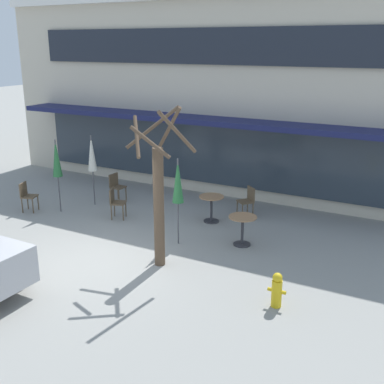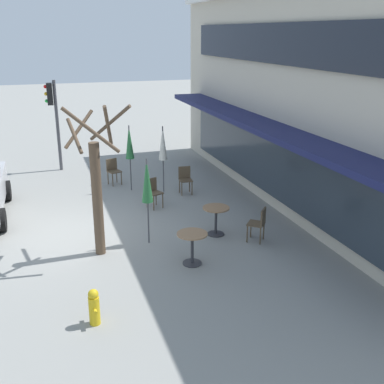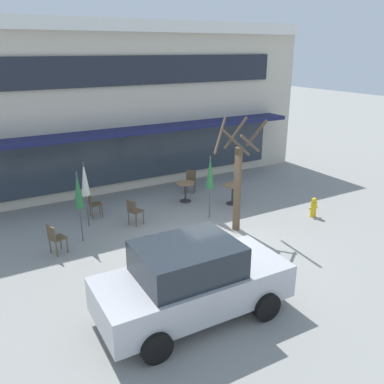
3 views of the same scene
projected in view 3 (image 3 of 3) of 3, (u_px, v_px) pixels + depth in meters
ground_plane at (211, 246)px, 12.15m from camera, size 80.00×80.00×0.00m
building_facade at (98, 99)px, 19.16m from camera, size 16.81×9.10×6.62m
cafe_table_near_wall at (233, 191)px, 15.23m from camera, size 0.70×0.70×0.76m
cafe_table_streetside at (185, 189)px, 15.46m from camera, size 0.70×0.70×0.76m
patio_umbrella_green_folded at (210, 173)px, 13.61m from camera, size 0.28×0.28×2.20m
patio_umbrella_cream_folded at (78, 191)px, 11.90m from camera, size 0.28×0.28×2.20m
patio_umbrella_corner_open at (85, 179)px, 12.94m from camera, size 0.28×0.28×2.20m
cafe_chair_0 at (55, 237)px, 11.49m from camera, size 0.51×0.51×0.89m
cafe_chair_1 at (93, 203)px, 14.01m from camera, size 0.43×0.43×0.89m
cafe_chair_2 at (134, 210)px, 13.40m from camera, size 0.52×0.52×0.89m
cafe_chair_3 at (191, 179)px, 16.53m from camera, size 0.56×0.56×0.89m
parked_sedan at (192, 280)px, 8.70m from camera, size 4.23×2.07×1.76m
street_tree at (238, 179)px, 12.69m from camera, size 1.59×1.58×3.62m
fire_hydrant at (314, 207)px, 14.12m from camera, size 0.36×0.20×0.71m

